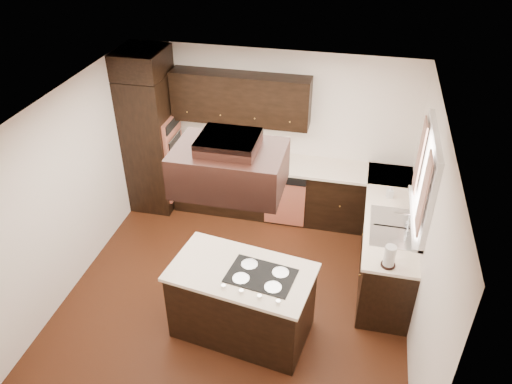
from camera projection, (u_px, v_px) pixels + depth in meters
floor at (238, 291)px, 6.42m from camera, size 4.20×4.20×0.02m
ceiling at (233, 110)px, 5.04m from camera, size 4.20×4.20×0.02m
wall_back at (272, 132)px, 7.45m from camera, size 4.20×0.02×2.50m
wall_front at (170, 360)px, 4.01m from camera, size 4.20×0.02×2.50m
wall_left at (70, 190)px, 6.12m from camera, size 0.02×4.20×2.50m
wall_right at (426, 237)px, 5.34m from camera, size 0.02×4.20×2.50m
oven_column at (152, 143)px, 7.55m from camera, size 0.65×0.75×2.12m
wall_oven_face at (173, 142)px, 7.46m from camera, size 0.05×0.62×0.78m
base_cabinets_back at (269, 188)px, 7.64m from camera, size 2.93×0.60×0.88m
base_cabinets_right at (386, 240)px, 6.58m from camera, size 0.60×2.40×0.88m
countertop_back at (269, 163)px, 7.37m from camera, size 2.93×0.63×0.04m
countertop_right at (390, 212)px, 6.33m from camera, size 0.63×2.40×0.04m
upper_cabinets at (240, 99)px, 7.08m from camera, size 2.00×0.34×0.72m
dishwasher_front at (285, 204)px, 7.37m from camera, size 0.60×0.05×0.72m
window_frame at (426, 178)px, 5.58m from camera, size 0.06×1.32×1.12m
window_pane at (429, 179)px, 5.57m from camera, size 0.00×1.20×1.00m
curtain_left at (424, 194)px, 5.22m from camera, size 0.02×0.34×0.90m
curtain_right at (420, 156)px, 5.90m from camera, size 0.02×0.34×0.90m
sink_rim at (392, 227)px, 6.03m from camera, size 0.52×0.84×0.01m
island at (242, 303)px, 5.64m from camera, size 1.60×1.03×0.88m
island_top at (241, 272)px, 5.39m from camera, size 1.67×1.10×0.04m
cooktop at (261, 276)px, 5.31m from camera, size 0.77×0.57×0.01m
range_hood at (229, 168)px, 4.76m from camera, size 1.05×0.72×0.42m
hood_duct at (229, 143)px, 4.61m from camera, size 0.55×0.50×0.13m
blender_base at (214, 154)px, 7.46m from camera, size 0.15×0.15×0.10m
blender_pitcher at (214, 143)px, 7.36m from camera, size 0.13×0.13×0.26m
spice_rack at (228, 149)px, 7.38m from camera, size 0.36×0.10×0.30m
mixing_bowl at (201, 154)px, 7.48m from camera, size 0.26×0.26×0.06m
soap_bottle at (390, 192)px, 6.52m from camera, size 0.10×0.10×0.17m
paper_towel at (390, 257)px, 5.37m from camera, size 0.16×0.16×0.27m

